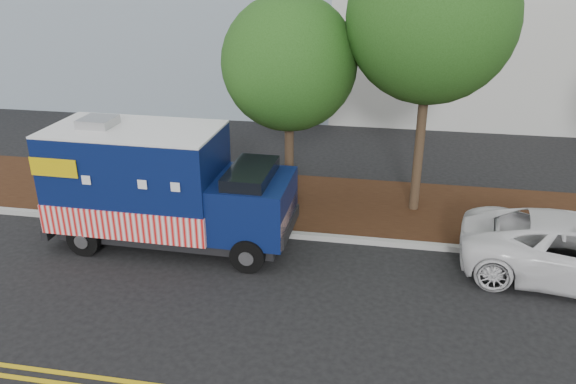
# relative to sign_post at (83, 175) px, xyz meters

# --- Properties ---
(ground) EXTENTS (120.00, 120.00, 0.00)m
(ground) POSITION_rel_sign_post_xyz_m (3.73, -1.76, -1.20)
(ground) COLOR black
(ground) RESTS_ON ground
(curb) EXTENTS (120.00, 0.18, 0.15)m
(curb) POSITION_rel_sign_post_xyz_m (3.73, -0.36, -1.12)
(curb) COLOR #9E9E99
(curb) RESTS_ON ground
(mulch_strip) EXTENTS (120.00, 4.00, 0.15)m
(mulch_strip) POSITION_rel_sign_post_xyz_m (3.73, 1.74, -1.12)
(mulch_strip) COLOR black
(mulch_strip) RESTS_ON ground
(centerline_near) EXTENTS (120.00, 0.10, 0.01)m
(centerline_near) POSITION_rel_sign_post_xyz_m (3.73, -6.21, -1.19)
(centerline_near) COLOR gold
(centerline_near) RESTS_ON ground
(tree_b) EXTENTS (3.69, 3.69, 6.00)m
(tree_b) POSITION_rel_sign_post_xyz_m (5.51, 1.79, 2.94)
(tree_b) COLOR #38281C
(tree_b) RESTS_ON ground
(tree_c) EXTENTS (4.32, 4.32, 7.55)m
(tree_c) POSITION_rel_sign_post_xyz_m (9.15, 1.76, 4.18)
(tree_c) COLOR #38281C
(tree_c) RESTS_ON ground
(sign_post) EXTENTS (0.06, 0.06, 2.40)m
(sign_post) POSITION_rel_sign_post_xyz_m (0.00, 0.00, 0.00)
(sign_post) COLOR #473828
(sign_post) RESTS_ON ground
(food_truck) EXTENTS (6.17, 2.43, 3.22)m
(food_truck) POSITION_rel_sign_post_xyz_m (2.74, -1.16, 0.26)
(food_truck) COLOR black
(food_truck) RESTS_ON ground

